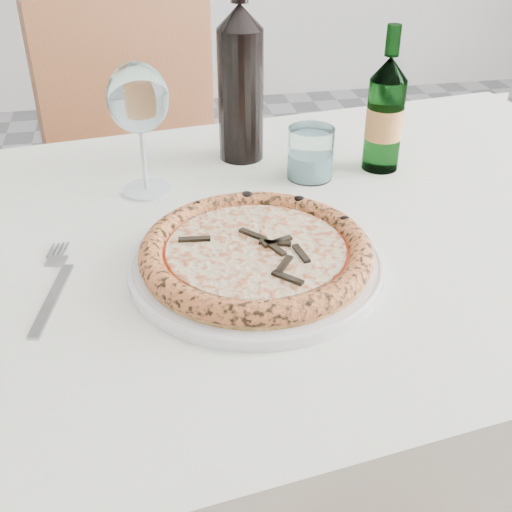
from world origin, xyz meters
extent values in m
cube|color=brown|center=(-0.22, 0.14, 0.73)|extent=(1.43, 0.93, 0.04)
cube|color=white|center=(-0.22, 0.14, 0.75)|extent=(1.49, 0.99, 0.01)
cube|color=white|center=(-0.22, 0.56, 0.64)|extent=(1.40, 0.01, 0.22)
cylinder|color=brown|center=(0.39, 0.47, 0.35)|extent=(0.06, 0.06, 0.71)
cube|color=brown|center=(-0.27, 0.82, 0.45)|extent=(0.61, 0.61, 0.04)
cube|color=brown|center=(-0.35, 1.02, 0.70)|extent=(0.45, 0.21, 0.46)
cylinder|color=brown|center=(-0.16, 1.08, 0.21)|extent=(0.04, 0.04, 0.43)
cylinder|color=brown|center=(-0.01, 0.71, 0.21)|extent=(0.04, 0.04, 0.43)
cylinder|color=brown|center=(-0.53, 0.93, 0.21)|extent=(0.04, 0.04, 0.43)
cylinder|color=brown|center=(-0.38, 0.56, 0.21)|extent=(0.04, 0.04, 0.43)
cylinder|color=white|center=(-0.22, 0.04, 0.76)|extent=(0.32, 0.32, 0.01)
torus|color=white|center=(-0.22, 0.04, 0.77)|extent=(0.32, 0.32, 0.01)
cylinder|color=#E8AA56|center=(-0.22, 0.04, 0.78)|extent=(0.28, 0.28, 0.01)
torus|color=#C86C35|center=(-0.22, 0.04, 0.78)|extent=(0.29, 0.29, 0.03)
cylinder|color=#BC1B05|center=(-0.22, 0.04, 0.78)|extent=(0.24, 0.24, 0.00)
cylinder|color=beige|center=(-0.22, 0.04, 0.79)|extent=(0.22, 0.22, 0.00)
cube|color=black|center=(-0.19, 0.04, 0.79)|extent=(0.04, 0.01, 0.00)
cube|color=black|center=(-0.19, 0.07, 0.79)|extent=(0.03, 0.03, 0.00)
cube|color=black|center=(-0.22, 0.10, 0.79)|extent=(0.01, 0.04, 0.00)
cube|color=black|center=(-0.24, 0.06, 0.79)|extent=(0.03, 0.03, 0.00)
cube|color=black|center=(-0.27, 0.04, 0.79)|extent=(0.04, 0.01, 0.00)
cube|color=black|center=(-0.27, -0.01, 0.79)|extent=(0.03, 0.03, 0.00)
cube|color=black|center=(-0.22, 0.00, 0.79)|extent=(0.01, 0.04, 0.00)
cube|color=black|center=(-0.18, 0.00, 0.79)|extent=(0.03, 0.03, 0.00)
cube|color=gray|center=(-0.46, 0.02, 0.76)|extent=(0.04, 0.14, 0.00)
cube|color=gray|center=(-0.46, 0.11, 0.76)|extent=(0.03, 0.03, 0.00)
cylinder|color=gray|center=(-0.47, 0.14, 0.76)|extent=(0.00, 0.04, 0.00)
cylinder|color=gray|center=(-0.47, 0.14, 0.76)|extent=(0.00, 0.04, 0.00)
cylinder|color=gray|center=(-0.46, 0.14, 0.76)|extent=(0.00, 0.04, 0.00)
cylinder|color=gray|center=(-0.45, 0.14, 0.76)|extent=(0.00, 0.04, 0.00)
cylinder|color=silver|center=(-0.34, 0.29, 0.76)|extent=(0.08, 0.08, 0.00)
cylinder|color=silver|center=(-0.34, 0.29, 0.81)|extent=(0.01, 0.01, 0.10)
ellipsoid|color=white|center=(-0.34, 0.29, 0.90)|extent=(0.09, 0.09, 0.10)
cylinder|color=white|center=(-0.08, 0.29, 0.80)|extent=(0.07, 0.07, 0.08)
cylinder|color=#BCE5EF|center=(-0.08, 0.29, 0.78)|extent=(0.07, 0.07, 0.04)
cylinder|color=#366F3B|center=(0.05, 0.30, 0.83)|extent=(0.06, 0.06, 0.15)
cone|color=#366F3B|center=(0.05, 0.30, 0.92)|extent=(0.06, 0.06, 0.04)
cylinder|color=#366F3B|center=(0.05, 0.30, 0.96)|extent=(0.02, 0.02, 0.05)
cylinder|color=#E5B55F|center=(0.05, 0.30, 0.83)|extent=(0.06, 0.06, 0.05)
cylinder|color=black|center=(-0.17, 0.39, 0.86)|extent=(0.07, 0.07, 0.21)
cone|color=black|center=(-0.17, 0.39, 0.99)|extent=(0.07, 0.07, 0.04)
camera|label=1|loc=(-0.35, -0.62, 1.20)|focal=45.00mm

